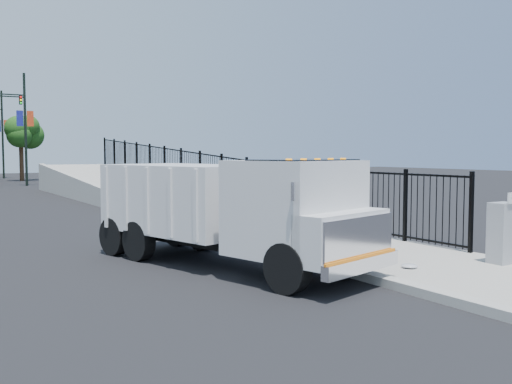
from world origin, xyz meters
TOP-DOWN VIEW (x-y plane):
  - ground at (0.00, 0.00)m, footprint 120.00×120.00m
  - sidewalk at (1.93, -2.00)m, footprint 3.55×12.00m
  - curb at (0.00, -2.00)m, footprint 0.30×12.00m
  - ramp at (2.12, 16.00)m, footprint 3.95×24.06m
  - iron_fence at (3.55, 12.00)m, footprint 0.10×28.00m
  - truck at (-1.56, -0.08)m, footprint 3.78×7.01m
  - worker at (1.30, -0.02)m, footprint 0.50×0.72m
  - utility_cabinet at (3.10, -3.13)m, footprint 0.55×0.40m
  - debris at (1.10, -2.49)m, footprint 0.32×0.32m
  - light_pole_1 at (-0.35, 33.00)m, footprint 3.78×0.22m
  - tree_1 at (0.86, 40.61)m, footprint 2.13×2.13m

SIDE VIEW (x-z plane):
  - ground at x=0.00m, z-range 0.00..0.00m
  - ramp at x=2.12m, z-range -1.60..1.60m
  - sidewalk at x=1.93m, z-range 0.00..0.12m
  - curb at x=0.00m, z-range 0.00..0.16m
  - debris at x=1.10m, z-range 0.12..0.20m
  - utility_cabinet at x=3.10m, z-range 0.12..1.37m
  - iron_fence at x=3.55m, z-range 0.00..1.80m
  - worker at x=1.30m, z-range 0.12..1.99m
  - truck at x=-1.56m, z-range 0.14..2.43m
  - tree_1 at x=0.86m, z-range 1.37..6.43m
  - light_pole_1 at x=-0.35m, z-range 0.36..8.36m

